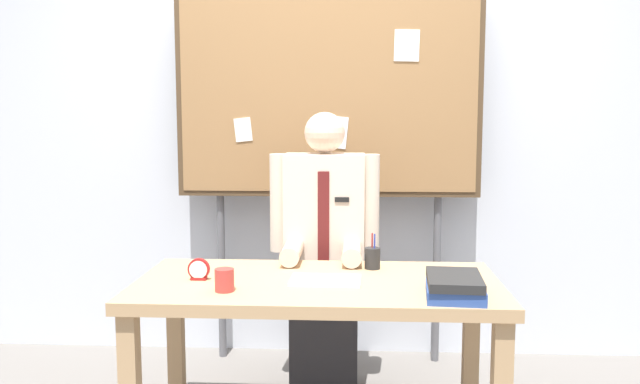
{
  "coord_description": "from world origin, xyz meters",
  "views": [
    {
      "loc": [
        0.16,
        -2.64,
        1.42
      ],
      "look_at": [
        0.0,
        0.18,
        1.08
      ],
      "focal_mm": 36.56,
      "sensor_mm": 36.0,
      "label": 1
    }
  ],
  "objects_px": {
    "desk_clock": "(199,270)",
    "coffee_mug": "(224,280)",
    "open_notebook": "(325,280)",
    "desk": "(318,302)",
    "book_stack": "(455,286)",
    "bulletin_board": "(328,98)",
    "person": "(324,263)",
    "pen_holder": "(372,258)"
  },
  "relations": [
    {
      "from": "open_notebook",
      "to": "pen_holder",
      "type": "bearing_deg",
      "value": 50.51
    },
    {
      "from": "desk",
      "to": "desk_clock",
      "type": "distance_m",
      "value": 0.51
    },
    {
      "from": "person",
      "to": "pen_holder",
      "type": "bearing_deg",
      "value": -57.91
    },
    {
      "from": "book_stack",
      "to": "bulletin_board",
      "type": "bearing_deg",
      "value": 113.46
    },
    {
      "from": "bulletin_board",
      "to": "coffee_mug",
      "type": "bearing_deg",
      "value": -106.63
    },
    {
      "from": "desk_clock",
      "to": "pen_holder",
      "type": "relative_size",
      "value": 0.57
    },
    {
      "from": "person",
      "to": "bulletin_board",
      "type": "distance_m",
      "value": 0.94
    },
    {
      "from": "open_notebook",
      "to": "book_stack",
      "type": "bearing_deg",
      "value": -22.64
    },
    {
      "from": "desk",
      "to": "coffee_mug",
      "type": "distance_m",
      "value": 0.42
    },
    {
      "from": "desk",
      "to": "desk_clock",
      "type": "height_order",
      "value": "desk_clock"
    },
    {
      "from": "pen_holder",
      "to": "bulletin_board",
      "type": "bearing_deg",
      "value": 106.76
    },
    {
      "from": "bulletin_board",
      "to": "open_notebook",
      "type": "relative_size",
      "value": 7.26
    },
    {
      "from": "bulletin_board",
      "to": "pen_holder",
      "type": "relative_size",
      "value": 13.17
    },
    {
      "from": "person",
      "to": "pen_holder",
      "type": "relative_size",
      "value": 8.95
    },
    {
      "from": "bulletin_board",
      "to": "desk_clock",
      "type": "bearing_deg",
      "value": -116.1
    },
    {
      "from": "desk_clock",
      "to": "open_notebook",
      "type": "bearing_deg",
      "value": -0.31
    },
    {
      "from": "bulletin_board",
      "to": "book_stack",
      "type": "relative_size",
      "value": 6.89
    },
    {
      "from": "coffee_mug",
      "to": "pen_holder",
      "type": "xyz_separation_m",
      "value": [
        0.59,
        0.41,
        0.0
      ]
    },
    {
      "from": "person",
      "to": "pen_holder",
      "type": "height_order",
      "value": "person"
    },
    {
      "from": "bulletin_board",
      "to": "coffee_mug",
      "type": "height_order",
      "value": "bulletin_board"
    },
    {
      "from": "person",
      "to": "desk_clock",
      "type": "xyz_separation_m",
      "value": [
        -0.5,
        -0.61,
        0.11
      ]
    },
    {
      "from": "book_stack",
      "to": "coffee_mug",
      "type": "relative_size",
      "value": 3.41
    },
    {
      "from": "book_stack",
      "to": "coffee_mug",
      "type": "height_order",
      "value": "coffee_mug"
    },
    {
      "from": "book_stack",
      "to": "open_notebook",
      "type": "relative_size",
      "value": 1.05
    },
    {
      "from": "desk",
      "to": "book_stack",
      "type": "relative_size",
      "value": 4.95
    },
    {
      "from": "desk",
      "to": "pen_holder",
      "type": "distance_m",
      "value": 0.35
    },
    {
      "from": "open_notebook",
      "to": "pen_holder",
      "type": "distance_m",
      "value": 0.32
    },
    {
      "from": "book_stack",
      "to": "coffee_mug",
      "type": "xyz_separation_m",
      "value": [
        -0.88,
        0.04,
        0.0
      ]
    },
    {
      "from": "person",
      "to": "coffee_mug",
      "type": "height_order",
      "value": "person"
    },
    {
      "from": "open_notebook",
      "to": "desk_clock",
      "type": "distance_m",
      "value": 0.53
    },
    {
      "from": "pen_holder",
      "to": "desk_clock",
      "type": "bearing_deg",
      "value": -161.83
    },
    {
      "from": "person",
      "to": "bulletin_board",
      "type": "height_order",
      "value": "bulletin_board"
    },
    {
      "from": "desk_clock",
      "to": "coffee_mug",
      "type": "height_order",
      "value": "desk_clock"
    },
    {
      "from": "open_notebook",
      "to": "coffee_mug",
      "type": "xyz_separation_m",
      "value": [
        -0.39,
        -0.17,
        0.04
      ]
    },
    {
      "from": "book_stack",
      "to": "desk_clock",
      "type": "height_order",
      "value": "desk_clock"
    },
    {
      "from": "book_stack",
      "to": "person",
      "type": "bearing_deg",
      "value": 122.88
    },
    {
      "from": "pen_holder",
      "to": "person",
      "type": "bearing_deg",
      "value": 122.09
    },
    {
      "from": "book_stack",
      "to": "pen_holder",
      "type": "distance_m",
      "value": 0.54
    },
    {
      "from": "book_stack",
      "to": "pen_holder",
      "type": "relative_size",
      "value": 1.91
    },
    {
      "from": "desk",
      "to": "bulletin_board",
      "type": "height_order",
      "value": "bulletin_board"
    },
    {
      "from": "desk",
      "to": "bulletin_board",
      "type": "xyz_separation_m",
      "value": [
        0.0,
        1.0,
        0.87
      ]
    },
    {
      "from": "bulletin_board",
      "to": "person",
      "type": "bearing_deg",
      "value": -90.02
    }
  ]
}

